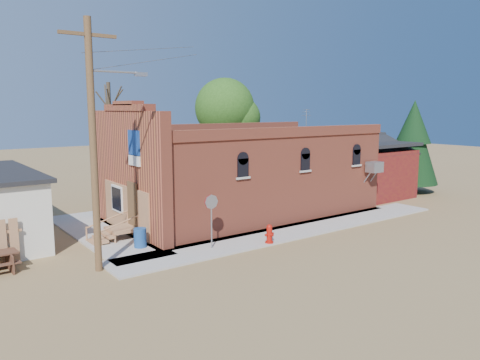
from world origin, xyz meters
TOP-DOWN VIEW (x-y plane):
  - ground at (0.00, 0.00)m, footprint 120.00×120.00m
  - sidewalk_south at (1.50, 0.90)m, footprint 19.00×2.20m
  - sidewalk_west at (-6.30, 6.00)m, footprint 2.60×10.00m
  - brick_bar at (1.64, 5.49)m, footprint 16.40×7.97m
  - red_shed at (11.50, 5.50)m, footprint 5.40×6.40m
  - utility_pole at (-8.14, 1.20)m, footprint 3.12×0.26m
  - tree_bare_near at (-3.00, 13.00)m, footprint 2.80×2.80m
  - tree_leafy at (6.00, 13.50)m, footprint 4.40×4.40m
  - evergreen_tree at (15.50, 4.00)m, footprint 3.60×3.60m
  - fire_hydrant at (-1.03, -0.00)m, footprint 0.48×0.46m
  - stop_sign at (-3.46, 0.89)m, footprint 0.62×0.08m
  - trash_barrel at (-5.82, 2.79)m, footprint 0.57×0.57m

SIDE VIEW (x-z plane):
  - ground at x=0.00m, z-range 0.00..0.00m
  - sidewalk_south at x=1.50m, z-range 0.00..0.08m
  - sidewalk_west at x=-6.30m, z-range 0.00..0.08m
  - trash_barrel at x=-5.82m, z-range 0.08..0.89m
  - fire_hydrant at x=-1.03m, z-range 0.07..0.90m
  - stop_sign at x=-3.46m, z-range 0.70..2.99m
  - red_shed at x=11.50m, z-range 0.12..4.42m
  - brick_bar at x=1.64m, z-range -0.81..5.49m
  - evergreen_tree at x=15.50m, z-range 0.46..6.96m
  - utility_pole at x=-8.14m, z-range 0.27..9.27m
  - tree_leafy at x=6.00m, z-range 1.86..10.01m
  - tree_bare_near at x=-3.00m, z-range 2.14..9.79m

